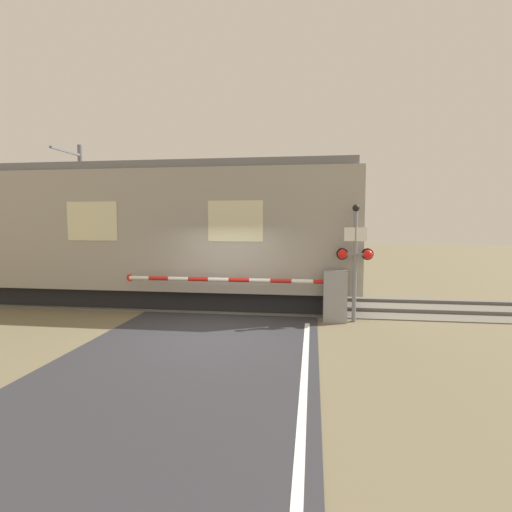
# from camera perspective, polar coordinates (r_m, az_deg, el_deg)

# --- Properties ---
(ground_plane) EXTENTS (80.00, 80.00, 0.00)m
(ground_plane) POSITION_cam_1_polar(r_m,az_deg,el_deg) (9.66, -6.09, -10.67)
(ground_plane) COLOR #6B6047
(track_bed) EXTENTS (36.00, 3.20, 0.13)m
(track_bed) POSITION_cam_1_polar(r_m,az_deg,el_deg) (12.80, -2.43, -6.68)
(track_bed) COLOR #666056
(track_bed) RESTS_ON ground_plane
(train) EXTENTS (15.30, 3.16, 4.34)m
(train) POSITION_cam_1_polar(r_m,az_deg,el_deg) (13.86, -19.01, 3.08)
(train) COLOR black
(train) RESTS_ON ground_plane
(crossing_barrier) EXTENTS (6.03, 0.44, 1.33)m
(crossing_barrier) POSITION_cam_1_polar(r_m,az_deg,el_deg) (10.58, 8.72, -5.28)
(crossing_barrier) COLOR gray
(crossing_barrier) RESTS_ON ground_plane
(signal_post) EXTENTS (0.94, 0.26, 3.03)m
(signal_post) POSITION_cam_1_polar(r_m,az_deg,el_deg) (10.54, 13.96, 0.10)
(signal_post) COLOR gray
(signal_post) RESTS_ON ground_plane
(catenary_pole) EXTENTS (0.20, 1.90, 5.60)m
(catenary_pole) POSITION_cam_1_polar(r_m,az_deg,el_deg) (17.30, -23.66, 5.65)
(catenary_pole) COLOR slate
(catenary_pole) RESTS_ON ground_plane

